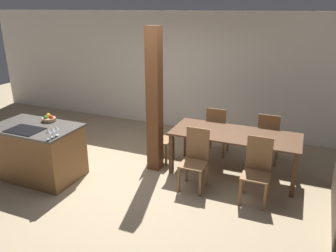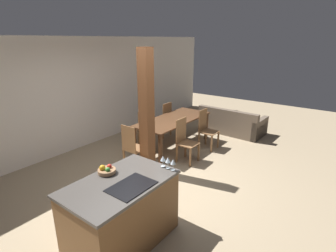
{
  "view_description": "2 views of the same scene",
  "coord_description": "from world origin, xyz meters",
  "px_view_note": "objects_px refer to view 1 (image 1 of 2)",
  "views": [
    {
      "loc": [
        2.54,
        -4.42,
        2.78
      ],
      "look_at": [
        0.6,
        0.2,
        0.95
      ],
      "focal_mm": 35.0,
      "sensor_mm": 36.0,
      "label": 1
    },
    {
      "loc": [
        -3.45,
        -2.83,
        2.63
      ],
      "look_at": [
        0.6,
        0.2,
        0.95
      ],
      "focal_mm": 28.0,
      "sensor_mm": 36.0,
      "label": 2
    }
  ],
  "objects_px": {
    "fruit_bowl": "(49,118)",
    "wine_glass_middle": "(52,130)",
    "dining_table": "(235,138)",
    "wine_glass_near": "(48,132)",
    "dining_chair_far_right": "(268,138)",
    "dining_chair_near_left": "(195,158)",
    "timber_post": "(155,102)",
    "kitchen_island": "(38,151)",
    "dining_chair_far_left": "(217,131)",
    "dining_chair_head_end": "(157,135)",
    "wine_glass_far": "(56,128)",
    "dining_chair_near_right": "(257,169)"
  },
  "relations": [
    {
      "from": "dining_chair_far_right",
      "to": "wine_glass_middle",
      "type": "bearing_deg",
      "value": 38.46
    },
    {
      "from": "wine_glass_near",
      "to": "wine_glass_middle",
      "type": "distance_m",
      "value": 0.09
    },
    {
      "from": "kitchen_island",
      "to": "fruit_bowl",
      "type": "height_order",
      "value": "fruit_bowl"
    },
    {
      "from": "kitchen_island",
      "to": "timber_post",
      "type": "bearing_deg",
      "value": 31.29
    },
    {
      "from": "wine_glass_far",
      "to": "dining_table",
      "type": "height_order",
      "value": "wine_glass_far"
    },
    {
      "from": "wine_glass_middle",
      "to": "dining_chair_near_left",
      "type": "distance_m",
      "value": 2.24
    },
    {
      "from": "wine_glass_near",
      "to": "dining_chair_head_end",
      "type": "bearing_deg",
      "value": 60.81
    },
    {
      "from": "wine_glass_near",
      "to": "wine_glass_far",
      "type": "bearing_deg",
      "value": 90.0
    },
    {
      "from": "dining_chair_near_left",
      "to": "dining_chair_far_right",
      "type": "bearing_deg",
      "value": 53.98
    },
    {
      "from": "timber_post",
      "to": "dining_chair_far_left",
      "type": "bearing_deg",
      "value": 48.65
    },
    {
      "from": "fruit_bowl",
      "to": "wine_glass_middle",
      "type": "distance_m",
      "value": 0.84
    },
    {
      "from": "kitchen_island",
      "to": "dining_chair_near_right",
      "type": "distance_m",
      "value": 3.62
    },
    {
      "from": "dining_table",
      "to": "dining_chair_far_right",
      "type": "height_order",
      "value": "dining_chair_far_right"
    },
    {
      "from": "wine_glass_middle",
      "to": "dining_chair_near_left",
      "type": "xyz_separation_m",
      "value": [
        1.94,
        0.98,
        -0.54
      ]
    },
    {
      "from": "wine_glass_far",
      "to": "dining_chair_far_right",
      "type": "relative_size",
      "value": 0.16
    },
    {
      "from": "timber_post",
      "to": "fruit_bowl",
      "type": "bearing_deg",
      "value": -156.02
    },
    {
      "from": "dining_chair_far_left",
      "to": "dining_chair_far_right",
      "type": "bearing_deg",
      "value": -180.0
    },
    {
      "from": "wine_glass_far",
      "to": "wine_glass_near",
      "type": "bearing_deg",
      "value": -90.0
    },
    {
      "from": "dining_chair_far_right",
      "to": "dining_chair_head_end",
      "type": "xyz_separation_m",
      "value": [
        -1.94,
        -0.66,
        0.0
      ]
    },
    {
      "from": "wine_glass_middle",
      "to": "timber_post",
      "type": "bearing_deg",
      "value": 50.97
    },
    {
      "from": "fruit_bowl",
      "to": "wine_glass_far",
      "type": "xyz_separation_m",
      "value": [
        0.6,
        -0.49,
        0.08
      ]
    },
    {
      "from": "dining_chair_head_end",
      "to": "dining_table",
      "type": "bearing_deg",
      "value": -90.0
    },
    {
      "from": "kitchen_island",
      "to": "wine_glass_near",
      "type": "xyz_separation_m",
      "value": [
        0.64,
        -0.37,
        0.59
      ]
    },
    {
      "from": "wine_glass_far",
      "to": "dining_chair_far_left",
      "type": "xyz_separation_m",
      "value": [
        1.94,
        2.22,
        -0.54
      ]
    },
    {
      "from": "wine_glass_middle",
      "to": "dining_table",
      "type": "height_order",
      "value": "wine_glass_middle"
    },
    {
      "from": "wine_glass_middle",
      "to": "dining_chair_far_right",
      "type": "height_order",
      "value": "wine_glass_middle"
    },
    {
      "from": "wine_glass_middle",
      "to": "dining_table",
      "type": "bearing_deg",
      "value": 34.16
    },
    {
      "from": "dining_chair_near_right",
      "to": "timber_post",
      "type": "height_order",
      "value": "timber_post"
    },
    {
      "from": "dining_chair_head_end",
      "to": "timber_post",
      "type": "bearing_deg",
      "value": -161.5
    },
    {
      "from": "wine_glass_middle",
      "to": "timber_post",
      "type": "xyz_separation_m",
      "value": [
        1.07,
        1.32,
        0.2
      ]
    },
    {
      "from": "dining_chair_near_right",
      "to": "dining_chair_far_left",
      "type": "xyz_separation_m",
      "value": [
        -0.97,
        1.33,
        0.0
      ]
    },
    {
      "from": "wine_glass_far",
      "to": "fruit_bowl",
      "type": "bearing_deg",
      "value": 140.47
    },
    {
      "from": "kitchen_island",
      "to": "fruit_bowl",
      "type": "bearing_deg",
      "value": 81.8
    },
    {
      "from": "dining_table",
      "to": "dining_chair_near_right",
      "type": "bearing_deg",
      "value": -53.98
    },
    {
      "from": "fruit_bowl",
      "to": "wine_glass_near",
      "type": "distance_m",
      "value": 0.9
    },
    {
      "from": "fruit_bowl",
      "to": "dining_chair_near_left",
      "type": "relative_size",
      "value": 0.24
    },
    {
      "from": "fruit_bowl",
      "to": "dining_chair_near_left",
      "type": "bearing_deg",
      "value": 8.92
    },
    {
      "from": "wine_glass_middle",
      "to": "dining_chair_far_right",
      "type": "distance_m",
      "value": 3.75
    },
    {
      "from": "dining_chair_far_right",
      "to": "kitchen_island",
      "type": "bearing_deg",
      "value": 29.73
    },
    {
      "from": "kitchen_island",
      "to": "timber_post",
      "type": "xyz_separation_m",
      "value": [
        1.72,
        1.04,
        0.79
      ]
    },
    {
      "from": "wine_glass_middle",
      "to": "dining_chair_head_end",
      "type": "height_order",
      "value": "wine_glass_middle"
    },
    {
      "from": "wine_glass_far",
      "to": "dining_chair_far_left",
      "type": "bearing_deg",
      "value": 48.87
    },
    {
      "from": "dining_chair_far_left",
      "to": "fruit_bowl",
      "type": "bearing_deg",
      "value": 34.24
    },
    {
      "from": "kitchen_island",
      "to": "dining_chair_head_end",
      "type": "xyz_separation_m",
      "value": [
        1.61,
        1.36,
        0.04
      ]
    },
    {
      "from": "dining_chair_near_right",
      "to": "dining_chair_far_left",
      "type": "height_order",
      "value": "same"
    },
    {
      "from": "dining_chair_far_left",
      "to": "wine_glass_near",
      "type": "bearing_deg",
      "value": 51.01
    },
    {
      "from": "dining_chair_head_end",
      "to": "timber_post",
      "type": "xyz_separation_m",
      "value": [
        0.11,
        -0.32,
        0.75
      ]
    },
    {
      "from": "kitchen_island",
      "to": "dining_chair_far_left",
      "type": "distance_m",
      "value": 3.28
    },
    {
      "from": "dining_chair_far_right",
      "to": "wine_glass_near",
      "type": "bearing_deg",
      "value": 39.5
    },
    {
      "from": "dining_chair_near_left",
      "to": "dining_chair_far_left",
      "type": "distance_m",
      "value": 1.33
    }
  ]
}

